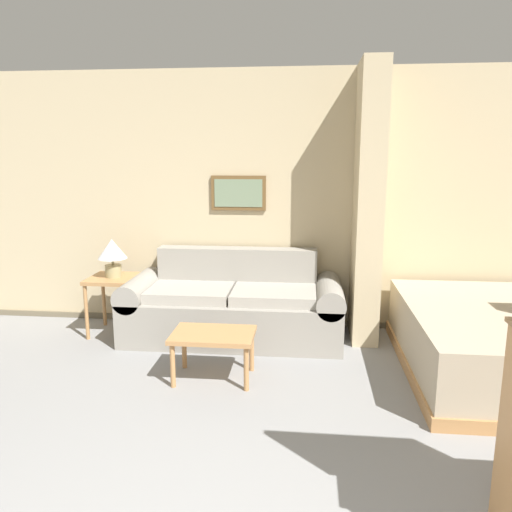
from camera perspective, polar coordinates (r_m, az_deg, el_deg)
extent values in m
cube|color=#CCB78E|center=(5.14, 1.23, 6.29)|extent=(7.38, 0.12, 2.60)
cube|color=#70644E|center=(5.34, 1.11, -7.47)|extent=(7.38, 0.02, 0.06)
cube|color=brown|center=(5.09, -2.02, 7.21)|extent=(0.56, 0.02, 0.35)
cube|color=gray|center=(5.08, -2.04, 7.20)|extent=(0.49, 0.01, 0.28)
cube|color=#CCB78E|center=(4.81, 12.66, 5.65)|extent=(0.24, 0.58, 2.60)
cube|color=gray|center=(4.90, -2.64, -7.07)|extent=(1.61, 0.84, 0.42)
cube|color=gray|center=(5.09, -2.15, -1.42)|extent=(1.61, 0.20, 0.42)
cube|color=gray|center=(5.11, -13.00, -6.55)|extent=(0.24, 0.84, 0.42)
cylinder|color=gray|center=(5.04, -13.13, -3.71)|extent=(0.26, 0.84, 0.26)
cube|color=gray|center=(4.85, 8.30, -7.36)|extent=(0.24, 0.84, 0.42)
cylinder|color=gray|center=(4.77, 8.40, -4.38)|extent=(0.26, 0.84, 0.26)
cube|color=#A49F94|center=(4.85, -7.48, -4.13)|extent=(0.78, 0.60, 0.10)
cube|color=#A49F94|center=(4.73, 2.09, -4.44)|extent=(0.78, 0.60, 0.10)
cube|color=#B27F4C|center=(4.01, -4.91, -8.97)|extent=(0.65, 0.44, 0.04)
cylinder|color=#B27F4C|center=(3.98, -9.50, -12.26)|extent=(0.04, 0.04, 0.35)
cylinder|color=#B27F4C|center=(3.87, -1.12, -12.78)|extent=(0.04, 0.04, 0.35)
cylinder|color=#B27F4C|center=(4.30, -8.21, -10.35)|extent=(0.04, 0.04, 0.35)
cylinder|color=#B27F4C|center=(4.20, -0.50, -10.75)|extent=(0.04, 0.04, 0.35)
cube|color=#B27F4C|center=(5.14, -15.94, -2.50)|extent=(0.48, 0.48, 0.04)
cylinder|color=#B27F4C|center=(5.11, -18.81, -6.13)|extent=(0.04, 0.04, 0.54)
cylinder|color=#B27F4C|center=(4.96, -14.39, -6.43)|extent=(0.04, 0.04, 0.54)
cylinder|color=#B27F4C|center=(5.48, -17.00, -4.85)|extent=(0.04, 0.04, 0.54)
cylinder|color=#B27F4C|center=(5.33, -12.85, -5.07)|extent=(0.04, 0.04, 0.54)
cylinder|color=tan|center=(5.12, -15.99, -1.65)|extent=(0.16, 0.16, 0.12)
cylinder|color=tan|center=(5.10, -16.05, -0.63)|extent=(0.02, 0.02, 0.07)
cone|color=silver|center=(5.08, -16.13, 0.79)|extent=(0.28, 0.28, 0.19)
cube|color=white|center=(5.22, 25.49, -3.79)|extent=(1.71, 0.36, 0.10)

